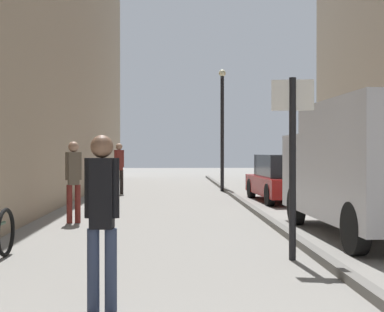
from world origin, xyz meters
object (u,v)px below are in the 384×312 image
at_px(pedestrian_mid_block, 102,210).
at_px(lamp_post, 222,122).
at_px(pedestrian_main_foreground, 119,165).
at_px(parked_car, 286,179).
at_px(delivery_van, 369,165).
at_px(pedestrian_far_crossing, 74,176).
at_px(street_sign_post, 293,152).

relative_size(pedestrian_mid_block, lamp_post, 0.36).
xyz_separation_m(pedestrian_main_foreground, parked_car, (5.46, -3.25, -0.36)).
relative_size(delivery_van, lamp_post, 1.09).
height_order(pedestrian_far_crossing, parked_car, pedestrian_far_crossing).
xyz_separation_m(pedestrian_far_crossing, delivery_van, (5.69, -2.20, 0.28)).
bearing_deg(pedestrian_far_crossing, delivery_van, 141.81).
bearing_deg(lamp_post, pedestrian_main_foreground, -160.34).
relative_size(pedestrian_main_foreground, delivery_van, 0.36).
distance_m(pedestrian_main_foreground, parked_car, 6.36).
relative_size(pedestrian_mid_block, delivery_van, 0.33).
bearing_deg(street_sign_post, pedestrian_mid_block, 55.56).
xyz_separation_m(pedestrian_mid_block, parked_car, (4.21, 11.93, -0.27)).
bearing_deg(street_sign_post, lamp_post, -81.71).
height_order(pedestrian_main_foreground, delivery_van, delivery_van).
bearing_deg(parked_car, pedestrian_far_crossing, -140.20).
bearing_deg(parked_car, delivery_van, -92.14).
height_order(pedestrian_mid_block, street_sign_post, street_sign_post).
distance_m(street_sign_post, lamp_post, 14.12).
height_order(street_sign_post, lamp_post, lamp_post).
bearing_deg(street_sign_post, delivery_van, -121.99).
bearing_deg(lamp_post, pedestrian_mid_block, -99.09).
distance_m(pedestrian_mid_block, delivery_van, 6.26).
relative_size(delivery_van, parked_car, 1.22).
relative_size(pedestrian_far_crossing, lamp_post, 0.37).
height_order(pedestrian_mid_block, delivery_van, delivery_van).
bearing_deg(pedestrian_far_crossing, street_sign_post, 114.76).
bearing_deg(pedestrian_mid_block, parked_car, 73.33).
xyz_separation_m(delivery_van, street_sign_post, (-1.85, -2.10, 0.25)).
height_order(pedestrian_mid_block, pedestrian_far_crossing, pedestrian_far_crossing).
distance_m(pedestrian_mid_block, lamp_post, 16.87).
bearing_deg(street_sign_post, parked_car, -91.58).
bearing_deg(pedestrian_main_foreground, lamp_post, 178.83).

